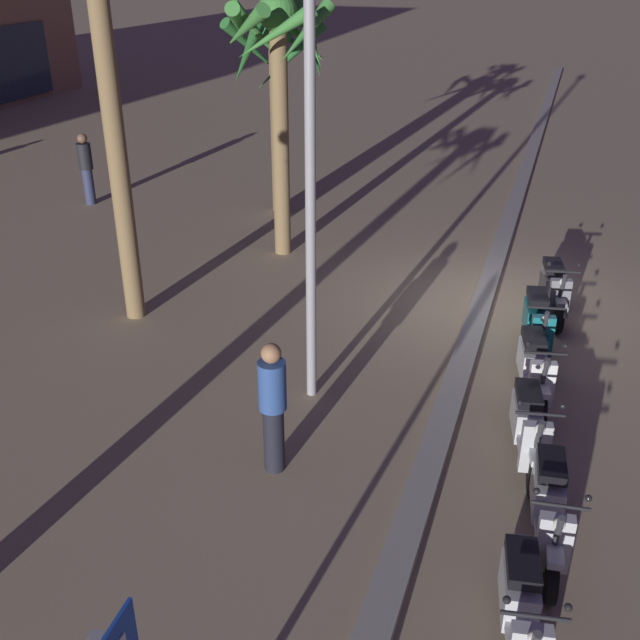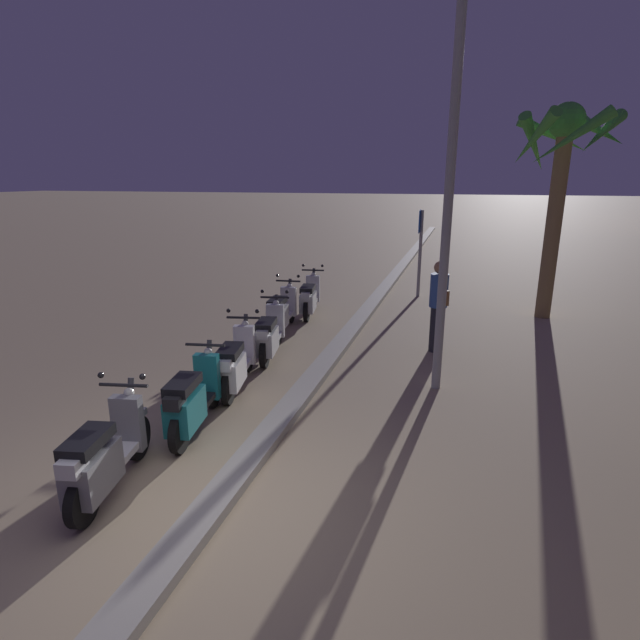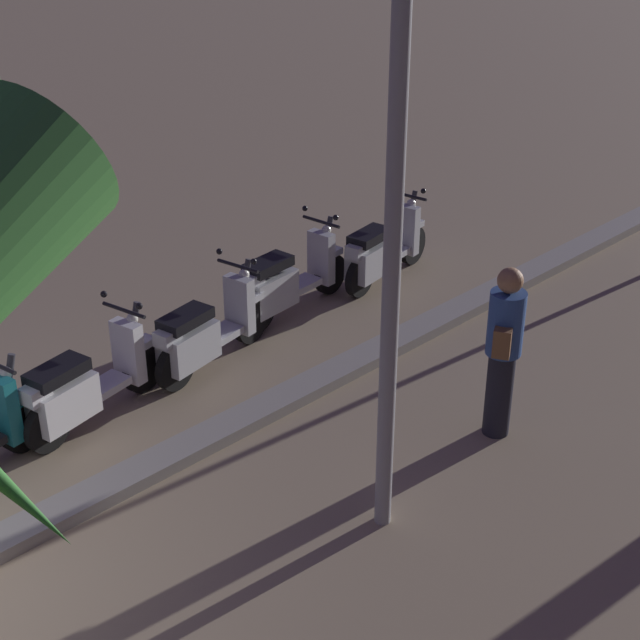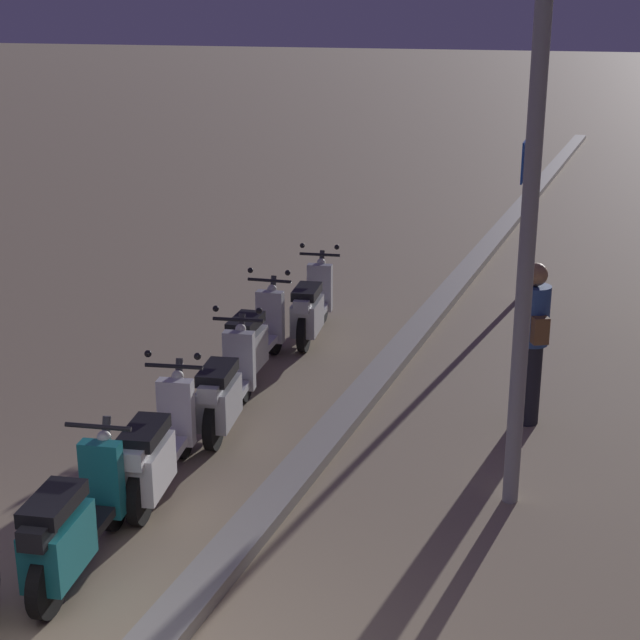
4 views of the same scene
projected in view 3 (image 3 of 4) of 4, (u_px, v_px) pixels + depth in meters
name	position (u px, v px, depth m)	size (l,w,h in m)	color
scooter_silver_mid_centre	(382.00, 251.00, 12.27)	(1.77, 0.63, 1.17)	black
scooter_silver_second_in_line	(287.00, 281.00, 11.42)	(1.87, 0.58, 1.17)	black
scooter_silver_tail_end	(206.00, 333.00, 10.28)	(1.77, 0.66, 1.17)	black
scooter_white_gap_after_mid	(85.00, 386.00, 9.31)	(1.80, 0.68, 1.17)	black
pedestrian_by_palm_tree	(503.00, 348.00, 8.96)	(0.45, 0.37, 1.76)	black
street_lamp	(400.00, 43.00, 6.35)	(0.36, 0.36, 6.57)	#939399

